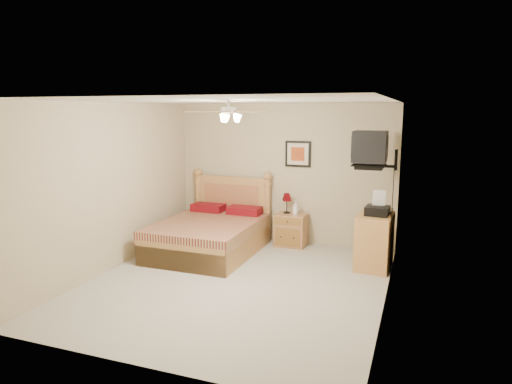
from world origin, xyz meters
TOP-DOWN VIEW (x-y plane):
  - floor at (0.00, 0.00)m, footprint 4.50×4.50m
  - ceiling at (0.00, 0.00)m, footprint 4.00×4.50m
  - wall_back at (0.00, 2.25)m, footprint 4.00×0.04m
  - wall_front at (0.00, -2.25)m, footprint 4.00×0.04m
  - wall_left at (-2.00, 0.00)m, footprint 0.04×4.50m
  - wall_right at (2.00, 0.00)m, footprint 0.04×4.50m
  - bed at (-0.97, 1.12)m, footprint 1.54×2.01m
  - nightstand at (0.22, 2.00)m, footprint 0.54×0.41m
  - table_lamp at (0.12, 2.06)m, footprint 0.24×0.24m
  - lotion_bottle at (0.31, 1.98)m, footprint 0.12×0.12m
  - framed_picture at (0.27, 2.23)m, footprint 0.46×0.04m
  - dresser at (1.73, 1.32)m, footprint 0.53×0.74m
  - fax_machine at (1.75, 1.30)m, footprint 0.36×0.38m
  - magazine_lower at (1.74, 1.54)m, footprint 0.27×0.31m
  - magazine_upper at (1.77, 1.56)m, footprint 0.20×0.27m
  - wall_tv at (1.75, 1.34)m, footprint 0.56×0.46m
  - ceiling_fan at (0.00, -0.20)m, footprint 1.14×1.14m

SIDE VIEW (x-z plane):
  - floor at x=0.00m, z-range 0.00..0.00m
  - nightstand at x=0.22m, z-range 0.00..0.58m
  - dresser at x=1.73m, z-range 0.00..0.83m
  - bed at x=-0.97m, z-range 0.00..1.30m
  - lotion_bottle at x=0.31m, z-range 0.58..0.82m
  - table_lamp at x=0.12m, z-range 0.58..0.93m
  - magazine_lower at x=1.74m, z-range 0.83..0.86m
  - magazine_upper at x=1.77m, z-range 0.86..0.88m
  - fax_machine at x=1.75m, z-range 0.83..1.19m
  - wall_back at x=0.00m, z-range 0.00..2.50m
  - wall_front at x=0.00m, z-range 0.00..2.50m
  - wall_left at x=-2.00m, z-range 0.00..2.50m
  - wall_right at x=2.00m, z-range 0.00..2.50m
  - framed_picture at x=0.27m, z-range 1.39..1.85m
  - wall_tv at x=1.75m, z-range 1.52..2.10m
  - ceiling_fan at x=0.00m, z-range 2.22..2.50m
  - ceiling at x=0.00m, z-range 2.48..2.52m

